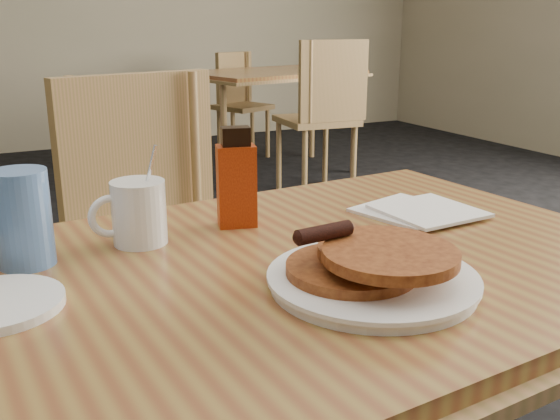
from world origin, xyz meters
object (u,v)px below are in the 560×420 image
Objects in this scene: chair_main_far at (153,231)px; neighbor_table at (273,76)px; chair_neighbor_near at (324,105)px; pancake_plate at (373,270)px; coffee_mug at (137,212)px; chair_neighbor_far at (239,95)px; syrup_bottle at (236,181)px; blue_tumbler at (23,218)px; main_table at (293,288)px.

neighbor_table is at bearing 44.04° from chair_main_far.
chair_neighbor_near reaches higher than pancake_plate.
coffee_mug reaches higher than pancake_plate.
chair_main_far is 0.88m from pancake_plate.
coffee_mug reaches higher than neighbor_table.
chair_neighbor_far is at bearing 52.83° from coffee_mug.
pancake_plate is 1.64× the size of syrup_bottle.
syrup_bottle is at bearing -103.06° from chair_main_far.
chair_neighbor_near is (-0.02, -0.78, -0.12)m from neighbor_table.
neighbor_table is at bearing 58.66° from blue_tumbler.
pancake_plate is 0.39m from coffee_mug.
chair_main_far is 0.98× the size of chair_neighbor_near.
chair_neighbor_far is at bearing 69.40° from pancake_plate.
chair_main_far is 3.79m from chair_neighbor_far.
blue_tumbler is (-1.98, -3.25, 0.11)m from neighbor_table.
chair_main_far is at bearing -137.80° from chair_neighbor_far.
chair_main_far is 5.58× the size of syrup_bottle.
main_table is 3.78m from neighbor_table.
chair_neighbor_near reaches higher than neighbor_table.
chair_neighbor_near is (1.61, 2.63, -0.11)m from main_table.
chair_main_far is at bearing 59.46° from blue_tumbler.
chair_neighbor_near reaches higher than chair_neighbor_far.
chair_main_far is at bearing 61.10° from coffee_mug.
chair_neighbor_far is 5.27× the size of coffee_mug.
chair_main_far is 0.61m from coffee_mug.
chair_neighbor_near is 2.94m from syrup_bottle.
pancake_plate is (-1.60, -4.26, 0.27)m from chair_neighbor_far.
syrup_bottle is (0.01, -0.53, 0.25)m from chair_main_far.
chair_neighbor_near is 6.14× the size of coffee_mug.
chair_neighbor_far is 4.37m from coffee_mug.
syrup_bottle reaches higher than blue_tumbler.
neighbor_table is at bearing 93.89° from chair_neighbor_near.
blue_tumbler is (-0.35, 0.16, 0.12)m from main_table.
coffee_mug is (-1.81, -3.23, 0.10)m from neighbor_table.
chair_main_far is at bearing -125.32° from chair_neighbor_near.
chair_main_far is 0.59m from syrup_bottle.
chair_neighbor_far is 4.56m from pancake_plate.
neighbor_table is at bearing -113.78° from chair_neighbor_far.
coffee_mug is at bearing -119.25° from neighbor_table.
coffee_mug is at bearing -120.98° from chair_neighbor_near.
chair_neighbor_near is at bearing 60.64° from pancake_plate.
main_table is 8.50× the size of blue_tumbler.
chair_neighbor_far is 4.28m from syrup_bottle.
neighbor_table is (1.63, 3.41, 0.00)m from main_table.
blue_tumbler is at bearing 144.19° from pancake_plate.
main_table is 6.96× the size of syrup_bottle.
blue_tumbler reaches higher than main_table.
pancake_plate is at bearing -132.19° from chair_neighbor_far.
syrup_bottle is at bearing -8.00° from coffee_mug.
chair_main_far is 3.41× the size of pancake_plate.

